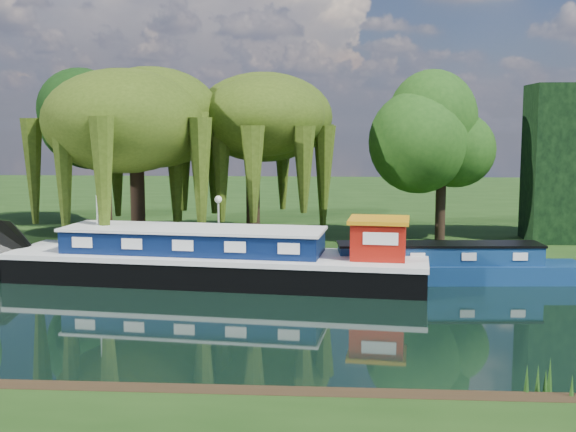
{
  "coord_description": "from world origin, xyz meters",
  "views": [
    {
      "loc": [
        6.15,
        -23.77,
        6.39
      ],
      "look_at": [
        4.27,
        4.58,
        2.8
      ],
      "focal_mm": 45.0,
      "sensor_mm": 36.0,
      "label": 1
    }
  ],
  "objects": [
    {
      "name": "ground",
      "position": [
        0.0,
        0.0,
        0.0
      ],
      "size": [
        120.0,
        120.0,
        0.0
      ],
      "primitive_type": "plane",
      "color": "black"
    },
    {
      "name": "far_bank",
      "position": [
        0.0,
        34.0,
        0.23
      ],
      "size": [
        120.0,
        52.0,
        0.45
      ],
      "primitive_type": "cube",
      "color": "black",
      "rests_on": "ground"
    },
    {
      "name": "dutch_barge",
      "position": [
        1.42,
        5.06,
        0.9
      ],
      "size": [
        17.46,
        5.72,
        3.62
      ],
      "rotation": [
        0.0,
        0.0,
        -0.11
      ],
      "color": "black",
      "rests_on": "ground"
    },
    {
      "name": "narrowboat",
      "position": [
        10.42,
        5.67,
        0.61
      ],
      "size": [
        11.86,
        2.81,
        1.71
      ],
      "rotation": [
        0.0,
        0.0,
        0.07
      ],
      "color": "navy",
      "rests_on": "ground"
    },
    {
      "name": "willow_left",
      "position": [
        -3.48,
        10.64,
        6.43
      ],
      "size": [
        6.87,
        6.87,
        8.23
      ],
      "color": "black",
      "rests_on": "far_bank"
    },
    {
      "name": "willow_right",
      "position": [
        1.94,
        12.69,
        6.12
      ],
      "size": [
        6.38,
        6.38,
        7.77
      ],
      "color": "black",
      "rests_on": "far_bank"
    },
    {
      "name": "tree_far_mid",
      "position": [
        -7.54,
        18.39,
        6.27
      ],
      "size": [
        5.16,
        5.16,
        8.44
      ],
      "color": "black",
      "rests_on": "far_bank"
    },
    {
      "name": "tree_far_right",
      "position": [
        11.55,
        13.51,
        5.59
      ],
      "size": [
        4.56,
        4.56,
        7.46
      ],
      "color": "black",
      "rests_on": "far_bank"
    },
    {
      "name": "lamppost",
      "position": [
        0.5,
        10.5,
        2.42
      ],
      "size": [
        0.36,
        0.36,
        2.56
      ],
      "color": "silver",
      "rests_on": "far_bank"
    },
    {
      "name": "mooring_posts",
      "position": [
        -0.5,
        8.4,
        0.95
      ],
      "size": [
        19.16,
        0.16,
        1.0
      ],
      "color": "silver",
      "rests_on": "far_bank"
    },
    {
      "name": "reeds_near",
      "position": [
        6.87,
        -7.57,
        0.55
      ],
      "size": [
        33.7,
        1.5,
        1.1
      ],
      "color": "#164211",
      "rests_on": "ground"
    }
  ]
}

